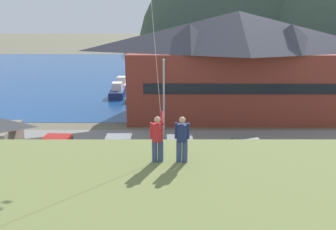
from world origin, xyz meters
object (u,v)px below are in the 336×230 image
Objects in this scene: wharf_dock at (140,92)px; parked_car_front_row_end at (58,146)px; person_companion at (181,138)px; moored_boat_inner_slip at (117,91)px; harbor_lodge at (236,62)px; parked_car_mid_row_far at (244,149)px; moored_boat_outer_mooring at (162,91)px; parking_light_pole at (163,97)px; moored_boat_wharfside at (122,85)px; parked_car_front_row_silver at (148,190)px; parked_car_corner_spot at (119,146)px; parked_car_mid_row_near at (285,192)px; person_kite_flyer at (157,137)px; parked_car_mid_row_center at (47,183)px; parked_car_front_row_red at (178,147)px.

parked_car_front_row_end is (-4.76, -26.77, 0.71)m from wharf_dock.
person_companion is (9.56, -15.31, 5.89)m from parked_car_front_row_end.
harbor_lodge is at bearing -36.43° from moored_boat_inner_slip.
harbor_lodge is 6.19× the size of parked_car_mid_row_far.
moored_boat_outer_mooring is 22.56m from parking_light_pole.
moored_boat_wharfside is 5.67m from moored_boat_inner_slip.
moored_boat_outer_mooring is at bearing 126.37° from harbor_lodge.
moored_boat_outer_mooring is 26.68m from parked_car_front_row_end.
parked_car_mid_row_far is at bearing -66.28° from moored_boat_wharfside.
parked_car_front_row_end is (-1.41, -25.04, 0.34)m from moored_boat_inner_slip.
parked_car_front_row_silver is (6.43, -38.56, 0.34)m from moored_boat_wharfside.
parked_car_mid_row_far is at bearing -4.26° from parked_car_corner_spot.
parking_light_pole is at bearing 40.67° from parked_car_corner_spot.
parked_car_front_row_end is at bearing -141.37° from harbor_lodge.
parked_car_mid_row_far is (-0.97, 7.39, 0.00)m from parked_car_mid_row_near.
person_kite_flyer reaches higher than parked_car_front_row_end.
parked_car_mid_row_center is at bearing -118.56° from parked_car_corner_spot.
person_kite_flyer is (-8.31, -28.82, 0.50)m from harbor_lodge.
moored_boat_inner_slip is at bearing 98.35° from parked_car_corner_spot.
parked_car_mid_row_near reaches higher than wharf_dock.
moored_boat_outer_mooring is 1.74× the size of parked_car_corner_spot.
parked_car_front_row_red is at bearing -71.45° from moored_boat_inner_slip.
harbor_lodge is 23.85m from moored_boat_wharfside.
parked_car_mid_row_near is at bearing -56.18° from parking_light_pole.
parked_car_corner_spot is 2.29× the size of person_kite_flyer.
parked_car_mid_row_near is at bearing -36.22° from parked_car_corner_spot.
wharf_dock is at bearing 90.68° from parked_car_corner_spot.
parked_car_front_row_end is at bearing 153.41° from parked_car_mid_row_near.
wharf_dock is at bearing 158.06° from moored_boat_outer_mooring.
parking_light_pole reaches higher than parked_car_corner_spot.
parked_car_front_row_silver is at bearing -70.59° from parked_car_corner_spot.
parked_car_front_row_silver is 11.53m from parking_light_pole.
parked_car_mid_row_near is at bearing -71.84° from wharf_dock.
parked_car_corner_spot is at bearing -97.21° from moored_boat_outer_mooring.
wharf_dock is 3.79m from moored_boat_inner_slip.
harbor_lodge reaches higher than person_kite_flyer.
moored_boat_wharfside is 1.52× the size of parked_car_front_row_red.
moored_boat_inner_slip is at bearing 143.57° from harbor_lodge.
parked_car_front_row_red is 2.42× the size of person_companion.
moored_boat_wharfside reaches higher than parked_car_front_row_end.
moored_boat_wharfside reaches higher than parked_car_mid_row_center.
wharf_dock is at bearing 95.11° from parked_car_front_row_silver.
person_companion is at bearing -91.28° from parked_car_front_row_red.
moored_boat_outer_mooring is 25.52m from parked_car_corner_spot.
moored_boat_inner_slip is at bearing 86.78° from parked_car_front_row_end.
wharf_dock is at bearing 96.51° from person_companion.
person_kite_flyer is (-1.24, -15.01, 5.90)m from parked_car_front_row_red.
parked_car_corner_spot is (3.66, -30.68, 0.34)m from moored_boat_wharfside.
harbor_lodge is 6.21× the size of parked_car_front_row_red.
wharf_dock is 3.39× the size of parked_car_front_row_red.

